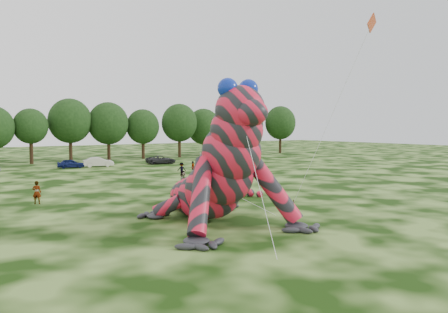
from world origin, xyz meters
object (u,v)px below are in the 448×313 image
tree_14 (204,132)px  car_4 (71,164)px  car_7 (214,156)px  spectator_0 (37,192)px  spectator_3 (193,168)px  spectator_5 (183,179)px  tree_15 (227,131)px  tree_13 (179,131)px  car_5 (98,162)px  tree_17 (280,130)px  flying_kite (366,36)px  car_6 (161,160)px  tree_10 (70,130)px  spectator_2 (182,169)px  tree_9 (31,136)px  tree_11 (109,131)px  tree_12 (143,134)px  tree_16 (249,132)px  inflatable_gecko (203,152)px

tree_14 → car_4: 31.61m
car_7 → spectator_0: size_ratio=2.74×
spectator_3 → spectator_5: spectator_5 is taller
tree_15 → spectator_3: (-23.75, -27.18, -4.01)m
tree_13 → car_5: 22.14m
tree_17 → flying_kite: bearing=-126.0°
tree_15 → car_6: size_ratio=2.05×
tree_17 → spectator_0: bearing=-146.9°
tree_14 → car_5: 28.35m
tree_10 → spectator_0: size_ratio=5.94×
tree_15 → spectator_2: bearing=-132.6°
flying_kite → tree_9: size_ratio=1.65×
tree_17 → car_6: tree_17 is taller
tree_11 → car_5: size_ratio=2.34×
tree_9 → tree_15: bearing=0.7°
tree_12 → spectator_3: size_ratio=5.58×
tree_17 → spectator_0: size_ratio=5.83×
tree_9 → car_5: bearing=-56.6°
flying_kite → car_7: 47.06m
tree_12 → car_5: bearing=-136.8°
tree_17 → tree_9: bearing=179.2°
tree_15 → car_7: tree_15 is taller
tree_15 → car_7: size_ratio=1.99×
tree_14 → car_6: tree_14 is taller
tree_13 → spectator_0: tree_13 is taller
car_5 → spectator_0: size_ratio=2.43×
spectator_3 → spectator_2: size_ratio=1.02×
tree_13 → tree_14: bearing=14.1°
car_7 → spectator_5: (-21.08, -27.26, 0.15)m
tree_12 → car_5: size_ratio=2.09×
tree_9 → tree_11: bearing=3.8°
tree_10 → tree_15: size_ratio=1.09×
tree_16 → flying_kite: bearing=-119.8°
tree_15 → spectator_5: 48.48m
tree_15 → tree_16: size_ratio=1.03×
car_6 → spectator_0: 35.47m
tree_12 → car_5: 16.71m
tree_13 → car_7: size_ratio=2.09×
tree_15 → car_6: 24.09m
spectator_5 → tree_13: bearing=13.6°
tree_10 → tree_14: (26.06, 0.14, -0.55)m
spectator_2 → car_6: bearing=-87.3°
car_5 → car_7: (20.72, 1.12, -0.00)m
car_5 → spectator_3: bearing=-145.9°
flying_kite → tree_11: flying_kite is taller
tree_9 → car_7: 29.65m
tree_9 → car_6: (16.80, -11.34, -3.69)m
tree_15 → spectator_3: 36.32m
flying_kite → car_5: 43.98m
inflatable_gecko → tree_10: 50.97m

